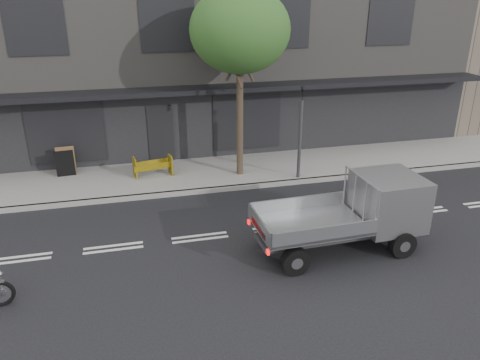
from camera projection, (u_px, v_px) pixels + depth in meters
name	position (u px, v px, depth m)	size (l,w,h in m)	color
ground	(200.00, 238.00, 13.36)	(80.00, 80.00, 0.00)	black
sidewalk	(180.00, 176.00, 17.55)	(32.00, 3.20, 0.15)	gray
kerb	(185.00, 192.00, 16.11)	(32.00, 0.20, 0.15)	gray
building_main	(159.00, 47.00, 21.97)	(26.00, 10.00, 8.00)	slate
street_tree	(240.00, 31.00, 15.59)	(3.40, 3.40, 6.74)	#382B21
traffic_light_pole	(300.00, 138.00, 16.65)	(0.12, 0.12, 3.50)	#2D2D30
flatbed_ute	(374.00, 205.00, 12.59)	(4.54, 1.99, 2.08)	black
construction_barrier	(153.00, 168.00, 17.02)	(1.39, 0.56, 0.78)	yellow
sandwich_board	(65.00, 164.00, 17.05)	(0.66, 0.44, 1.04)	black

